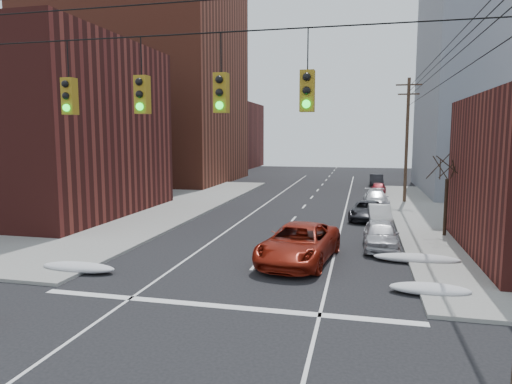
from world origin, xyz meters
The scene contains 22 objects.
sidewalk_nw centered at (-27.00, 27.00, 0.07)m, with size 40.00×40.00×0.15m, color gray.
building_brick_tall centered at (-24.00, 48.00, 15.00)m, with size 24.00×20.00×30.00m, color brown.
building_brick_near centered at (-22.00, 22.00, 6.50)m, with size 20.00×16.00×13.00m, color #4B1916.
building_brick_far centered at (-26.00, 74.00, 6.00)m, with size 22.00×18.00×12.00m, color #4B1916.
building_glass centered at (24.00, 70.00, 11.00)m, with size 20.00×18.00×22.00m, color gray.
utility_pole_far centered at (8.50, 34.00, 5.78)m, with size 2.20×0.28×11.00m.
traffic_signals centered at (0.10, 2.97, 7.17)m, with size 17.00×0.42×2.02m.
bare_tree centered at (9.59, 20.00, 2.32)m, with size 2.09×2.20×4.93m.
snow_nw centered at (-7.40, 9.00, 0.21)m, with size 3.50×1.08×0.42m, color silver.
snow_ne centered at (7.40, 9.50, 0.21)m, with size 3.00×1.08×0.42m, color silver.
snow_east_far centered at (7.40, 14.00, 0.21)m, with size 4.00×1.08×0.42m, color silver.
red_pickup centered at (1.91, 12.89, 0.90)m, with size 2.98×6.47×1.80m, color maroon.
parked_car_a centered at (5.81, 16.42, 0.76)m, with size 1.81×4.49×1.53m, color #B6B6BB.
parked_car_b centered at (5.98, 23.22, 0.67)m, with size 1.42×4.07×1.34m, color silver.
parked_car_c centered at (5.21, 24.92, 0.67)m, with size 2.22×4.82×1.34m, color black.
parked_car_d centered at (5.95, 31.20, 0.71)m, with size 1.99×4.88×1.42m, color #B0B1B5.
parked_car_e centered at (6.40, 39.51, 0.63)m, with size 1.49×3.71×1.27m, color maroon.
parked_car_f centered at (6.40, 47.21, 0.72)m, with size 1.53×4.39×1.45m, color black.
lot_car_a centered at (-15.76, 20.35, 0.88)m, with size 1.55×4.46×1.47m, color silver.
lot_car_b centered at (-15.69, 30.28, 0.82)m, with size 2.22×4.81×1.34m, color silver.
lot_car_c centered at (-17.48, 24.40, 0.90)m, with size 2.11×5.18×1.50m, color black.
lot_car_d centered at (-18.69, 28.92, 0.85)m, with size 1.65×4.10×1.40m, color #9FA0A4.
Camera 1 is at (4.77, -8.34, 6.02)m, focal length 32.00 mm.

